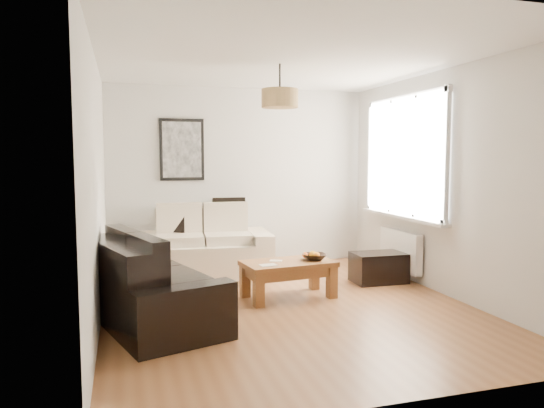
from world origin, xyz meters
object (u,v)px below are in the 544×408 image
object	(u,v)px
loveseat_cream	(204,242)
coffee_table	(288,279)
sofa_leather	(150,281)
ottoman	(379,267)

from	to	relation	value
loveseat_cream	coffee_table	bearing A→B (deg)	-58.24
loveseat_cream	sofa_leather	bearing A→B (deg)	-108.81
coffee_table	sofa_leather	bearing A→B (deg)	-164.79
coffee_table	ottoman	world-z (taller)	coffee_table
coffee_table	ottoman	xyz separation A→B (m)	(1.33, 0.35, -0.02)
sofa_leather	coffee_table	world-z (taller)	sofa_leather
loveseat_cream	sofa_leather	xyz separation A→B (m)	(-0.80, -1.86, -0.05)
coffee_table	ottoman	size ratio (longest dim) A/B	1.54
loveseat_cream	coffee_table	distance (m)	1.64
sofa_leather	coffee_table	distance (m)	1.61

